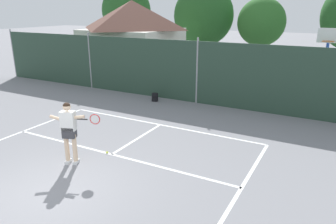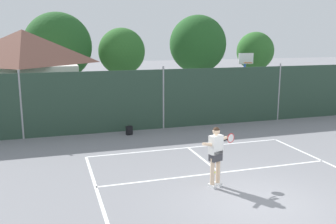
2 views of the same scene
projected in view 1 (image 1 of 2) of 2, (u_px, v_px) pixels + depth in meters
The scene contains 9 objects.
ground_plane at pixel (49, 193), 7.86m from camera, with size 120.00×120.00×0.00m, color gray.
court_markings at pixel (69, 181), 8.40m from camera, with size 8.30×11.10×0.01m.
chainlink_fence at pixel (197, 73), 14.94m from camera, with size 26.09×0.09×3.06m.
basketball_hoop at pixel (326, 58), 13.56m from camera, with size 0.90×0.67×3.55m.
clubhouse_building at pixel (133, 37), 21.12m from camera, with size 5.74×5.68×4.82m.
treeline_backdrop at pixel (238, 16), 24.66m from camera, with size 27.83×4.40×6.41m.
tennis_player at pixel (69, 128), 9.02m from camera, with size 1.33×0.65×1.85m.
tennis_ball at pixel (107, 152), 10.01m from camera, with size 0.07×0.07×0.07m, color #CCE033.
backpack_black at pixel (155, 97), 15.56m from camera, with size 0.32×0.30×0.46m.
Camera 1 is at (5.84, -4.64, 4.33)m, focal length 34.20 mm.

